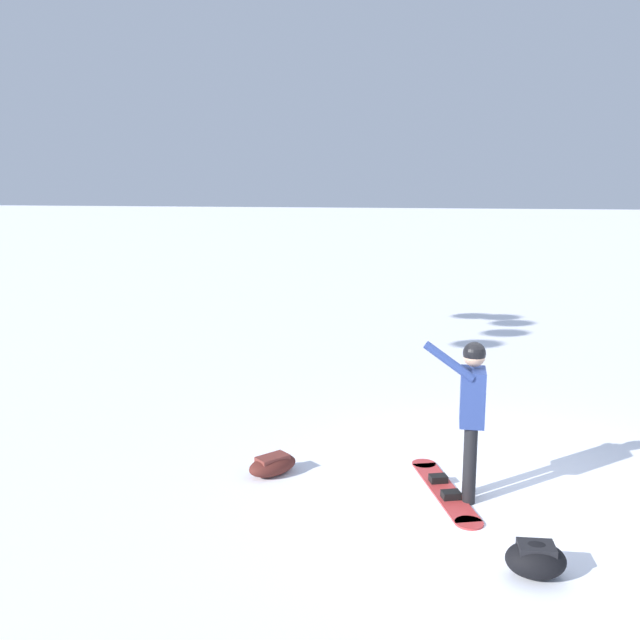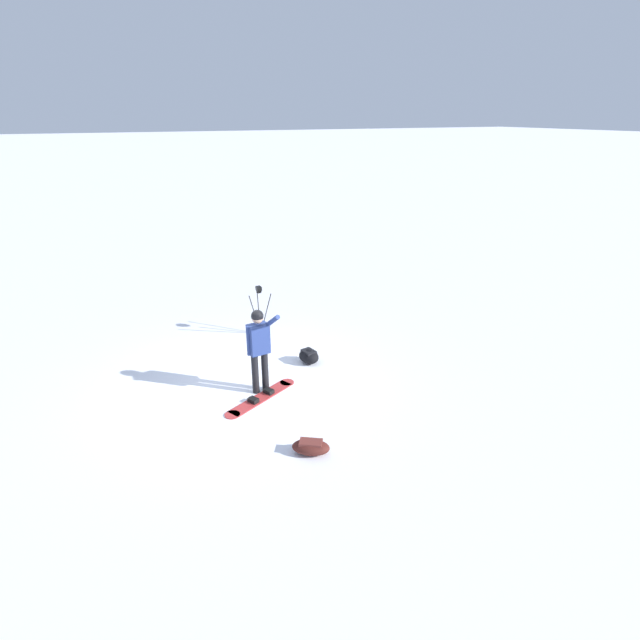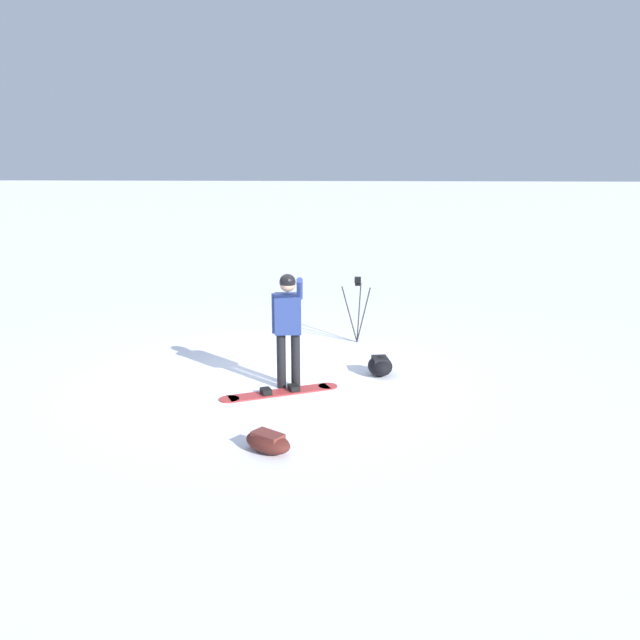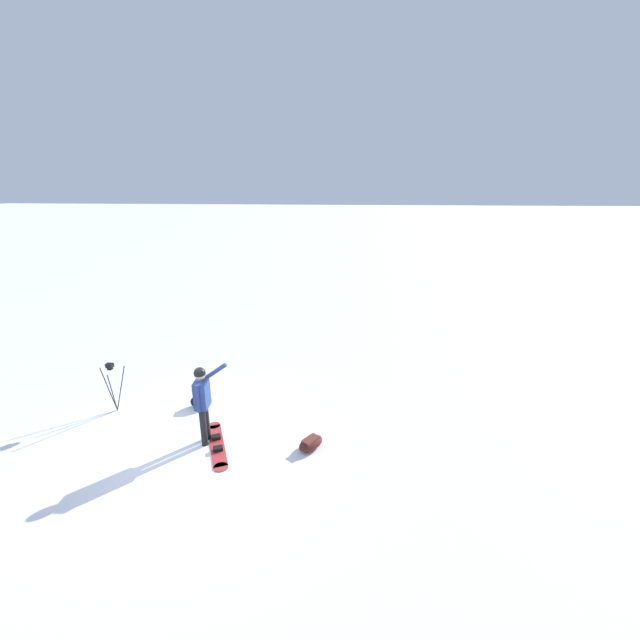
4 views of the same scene
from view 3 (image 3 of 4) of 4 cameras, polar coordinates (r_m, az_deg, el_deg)
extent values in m
plane|color=white|center=(10.53, -4.03, -5.08)|extent=(300.00, 300.00, 0.00)
cylinder|color=black|center=(9.91, -2.18, -3.61)|extent=(0.14, 0.14, 0.87)
cylinder|color=black|center=(9.92, -3.45, -3.62)|extent=(0.14, 0.14, 0.87)
cube|color=navy|center=(9.72, -2.86, 0.57)|extent=(0.43, 0.31, 0.61)
sphere|color=tan|center=(9.63, -2.89, 3.20)|extent=(0.23, 0.23, 0.23)
sphere|color=black|center=(9.63, -2.90, 3.38)|extent=(0.25, 0.25, 0.25)
cylinder|color=navy|center=(9.38, -1.82, 2.75)|extent=(0.16, 0.56, 0.43)
cylinder|color=navy|center=(9.75, -4.04, 0.58)|extent=(0.09, 0.09, 0.61)
cube|color=#B23333|center=(9.80, -3.57, -6.44)|extent=(1.53, 0.97, 0.02)
cylinder|color=#B23333|center=(10.05, 0.70, -5.90)|extent=(0.30, 0.30, 0.02)
cylinder|color=#B23333|center=(9.61, -8.05, -6.97)|extent=(0.30, 0.30, 0.02)
cube|color=black|center=(9.85, -2.35, -6.01)|extent=(0.22, 0.24, 0.08)
cube|color=black|center=(9.72, -4.81, -6.31)|extent=(0.22, 0.24, 0.08)
ellipsoid|color=black|center=(10.60, 5.35, -4.09)|extent=(0.50, 0.60, 0.32)
cube|color=black|center=(10.57, 5.36, -3.51)|extent=(0.30, 0.36, 0.08)
cylinder|color=#262628|center=(12.61, 3.48, 0.69)|extent=(0.08, 0.34, 1.13)
cylinder|color=#262628|center=(12.40, 2.63, 0.48)|extent=(0.33, 0.16, 1.13)
cylinder|color=#262628|center=(12.35, 3.88, 0.41)|extent=(0.28, 0.24, 1.13)
cube|color=black|center=(12.34, 3.37, 3.21)|extent=(0.10, 0.10, 0.06)
cube|color=black|center=(12.33, 3.37, 3.58)|extent=(0.12, 0.16, 0.10)
ellipsoid|color=#4C1E19|center=(7.87, -4.64, -10.76)|extent=(0.73, 0.65, 0.23)
cube|color=brown|center=(7.84, -4.65, -10.22)|extent=(0.44, 0.39, 0.08)
camera|label=1|loc=(11.60, 36.42, 10.90)|focal=38.10mm
camera|label=2|loc=(4.66, -82.28, 27.82)|focal=28.42mm
camera|label=4|loc=(10.54, -52.77, 19.03)|focal=22.45mm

